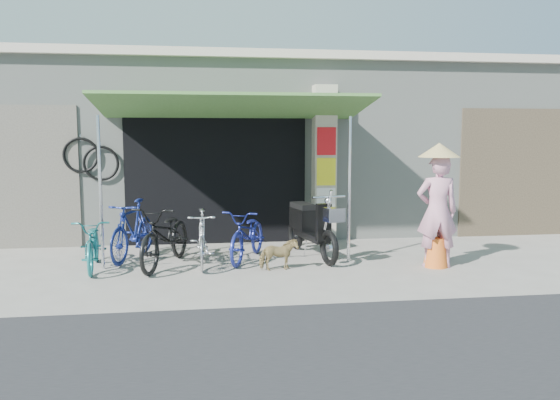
{
  "coord_description": "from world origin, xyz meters",
  "views": [
    {
      "loc": [
        -1.42,
        -7.81,
        2.04
      ],
      "look_at": [
        -0.2,
        1.0,
        1.0
      ],
      "focal_mm": 35.0,
      "sensor_mm": 36.0,
      "label": 1
    }
  ],
  "objects": [
    {
      "name": "nun",
      "position": [
        2.16,
        0.18,
        0.95
      ],
      "size": [
        0.69,
        0.64,
        1.94
      ],
      "rotation": [
        0.0,
        0.0,
        3.01
      ],
      "color": "#CE8BA4",
      "rests_on": "ground"
    },
    {
      "name": "street_dog",
      "position": [
        -0.32,
        0.28,
        0.24
      ],
      "size": [
        0.61,
        0.34,
        0.49
      ],
      "primitive_type": "imported",
      "rotation": [
        0.0,
        0.0,
        1.7
      ],
      "color": "tan",
      "rests_on": "ground"
    },
    {
      "name": "bike_silver",
      "position": [
        -1.48,
        0.76,
        0.44
      ],
      "size": [
        0.44,
        1.48,
        0.88
      ],
      "primitive_type": "imported",
      "rotation": [
        0.0,
        0.0,
        -0.01
      ],
      "color": "silver",
      "rests_on": "ground"
    },
    {
      "name": "bicycle_shop",
      "position": [
        -0.0,
        5.09,
        1.83
      ],
      "size": [
        12.3,
        5.3,
        3.66
      ],
      "color": "#A1A79F",
      "rests_on": "ground"
    },
    {
      "name": "bike_teal",
      "position": [
        -3.13,
        0.76,
        0.4
      ],
      "size": [
        0.7,
        1.57,
        0.8
      ],
      "primitive_type": "imported",
      "rotation": [
        0.0,
        0.0,
        0.11
      ],
      "color": "#196E71",
      "rests_on": "ground"
    },
    {
      "name": "neighbour_left",
      "position": [
        -5.0,
        2.59,
        1.3
      ],
      "size": [
        2.6,
        0.06,
        2.6
      ],
      "primitive_type": "cube",
      "color": "#6B665B",
      "rests_on": "ground"
    },
    {
      "name": "ground",
      "position": [
        0.0,
        0.0,
        0.0
      ],
      "size": [
        80.0,
        80.0,
        0.0
      ],
      "primitive_type": "plane",
      "color": "gray",
      "rests_on": "ground"
    },
    {
      "name": "neighbour_right",
      "position": [
        5.0,
        2.59,
        1.3
      ],
      "size": [
        2.6,
        0.06,
        2.6
      ],
      "primitive_type": "cube",
      "color": "brown",
      "rests_on": "ground"
    },
    {
      "name": "bike_navy",
      "position": [
        -0.72,
        1.05,
        0.43
      ],
      "size": [
        1.15,
        1.74,
        0.86
      ],
      "primitive_type": "imported",
      "rotation": [
        0.0,
        0.0,
        -0.39
      ],
      "color": "navy",
      "rests_on": "ground"
    },
    {
      "name": "shop_pillar",
      "position": [
        0.85,
        2.45,
        1.5
      ],
      "size": [
        0.42,
        0.44,
        3.0
      ],
      "color": "beige",
      "rests_on": "ground"
    },
    {
      "name": "bike_blue",
      "position": [
        -2.62,
        1.36,
        0.5
      ],
      "size": [
        0.93,
        1.72,
        0.99
      ],
      "primitive_type": "imported",
      "rotation": [
        0.0,
        0.0,
        -0.3
      ],
      "color": "navy",
      "rests_on": "ground"
    },
    {
      "name": "moped",
      "position": [
        0.35,
        1.19,
        0.51
      ],
      "size": [
        0.71,
        1.95,
        1.12
      ],
      "rotation": [
        0.0,
        0.0,
        0.22
      ],
      "color": "black",
      "rests_on": "ground"
    },
    {
      "name": "bike_black",
      "position": [
        -2.04,
        0.79,
        0.49
      ],
      "size": [
        1.19,
        1.98,
        0.98
      ],
      "primitive_type": "imported",
      "rotation": [
        0.0,
        0.0,
        -0.31
      ],
      "color": "black",
      "rests_on": "ground"
    },
    {
      "name": "awning",
      "position": [
        -0.9,
        1.63,
        2.51
      ],
      "size": [
        4.6,
        1.88,
        2.72
      ],
      "color": "#417132",
      "rests_on": "ground"
    }
  ]
}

